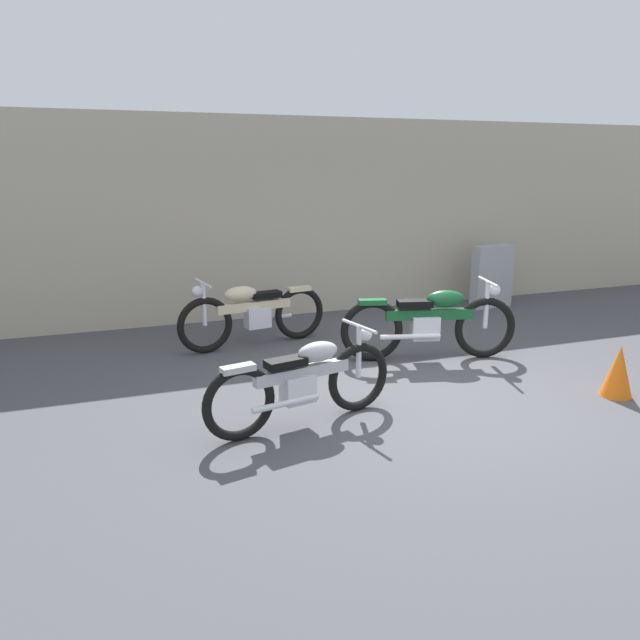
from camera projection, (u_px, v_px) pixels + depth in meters
name	position (u px, v px, depth m)	size (l,w,h in m)	color
ground_plane	(436.00, 395.00, 6.27)	(40.00, 40.00, 0.00)	#47474C
building_wall	(311.00, 217.00, 9.57)	(18.00, 0.30, 3.10)	#B2A893
stone_marker	(492.00, 277.00, 10.09)	(0.77, 0.20, 1.06)	#9E9EA3
helmet	(301.00, 365.00, 6.81)	(0.27, 0.27, 0.27)	black
traffic_cone	(618.00, 371.00, 6.20)	(0.32, 0.32, 0.55)	orange
motorcycle_green	(431.00, 322.00, 7.34)	(2.17, 0.81, 0.99)	black
motorcycle_silver	(304.00, 381.00, 5.48)	(1.94, 0.66, 0.88)	black
motorcycle_cream	(253.00, 313.00, 7.91)	(2.09, 0.65, 0.94)	black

